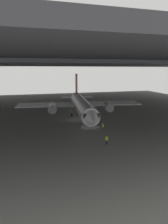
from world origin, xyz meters
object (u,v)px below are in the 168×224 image
airplane_main (81,105)px  baggage_tug (93,110)px  crew_worker_near_nose (107,140)px  crew_worker_by_stairs (103,127)px  boarding_stairs (90,125)px

airplane_main → baggage_tug: bearing=51.6°
crew_worker_near_nose → crew_worker_by_stairs: size_ratio=0.92×
airplane_main → boarding_stairs: (-0.68, -9.40, -2.59)m
crew_worker_near_nose → crew_worker_by_stairs: 7.18m
airplane_main → boarding_stairs: 9.78m
crew_worker_by_stairs → baggage_tug: (3.87, 18.29, -0.44)m
boarding_stairs → crew_worker_by_stairs: size_ratio=2.66×
crew_worker_by_stairs → baggage_tug: crew_worker_by_stairs is taller
boarding_stairs → crew_worker_near_nose: boarding_stairs is taller
boarding_stairs → baggage_tug: 16.88m
crew_worker_by_stairs → airplane_main: bearing=96.1°
boarding_stairs → baggage_tug: bearing=69.9°
baggage_tug → crew_worker_near_nose: bearing=-103.2°
airplane_main → crew_worker_near_nose: airplane_main is taller
airplane_main → baggage_tug: airplane_main is taller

